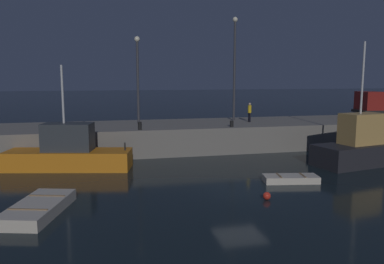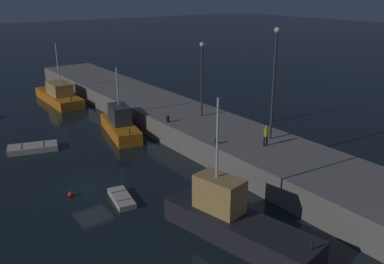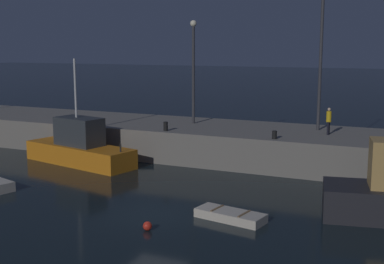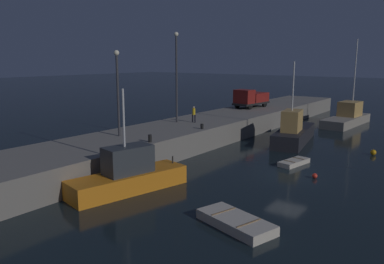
{
  "view_description": "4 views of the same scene",
  "coord_description": "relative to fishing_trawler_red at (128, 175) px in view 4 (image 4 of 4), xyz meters",
  "views": [
    {
      "loc": [
        -6.85,
        -18.33,
        5.82
      ],
      "look_at": [
        -0.09,
        10.61,
        1.6
      ],
      "focal_mm": 36.07,
      "sensor_mm": 36.0,
      "label": 1
    },
    {
      "loc": [
        26.55,
        -10.06,
        13.7
      ],
      "look_at": [
        -1.37,
        10.13,
        1.76
      ],
      "focal_mm": 39.0,
      "sensor_mm": 36.0,
      "label": 2
    },
    {
      "loc": [
        10.59,
        -19.17,
        7.35
      ],
      "look_at": [
        -2.8,
        10.3,
        1.96
      ],
      "focal_mm": 48.47,
      "sensor_mm": 36.0,
      "label": 3
    },
    {
      "loc": [
        -25.79,
        -10.52,
        8.39
      ],
      "look_at": [
        1.7,
        9.86,
        1.9
      ],
      "focal_mm": 36.31,
      "sensor_mm": 36.0,
      "label": 4
    }
  ],
  "objects": [
    {
      "name": "ground_plane",
      "position": [
        9.05,
        -6.97,
        -1.04
      ],
      "size": [
        320.0,
        320.0,
        0.0
      ],
      "primitive_type": "plane",
      "color": "black"
    },
    {
      "name": "pier_quay",
      "position": [
        9.05,
        5.52,
        -0.01
      ],
      "size": [
        77.13,
        7.19,
        2.06
      ],
      "color": "gray",
      "rests_on": "ground"
    },
    {
      "name": "fishing_trawler_red",
      "position": [
        0.0,
        0.0,
        0.0
      ],
      "size": [
        8.17,
        3.93,
        6.59
      ],
      "color": "orange",
      "rests_on": "ground"
    },
    {
      "name": "fishing_boat_blue",
      "position": [
        34.81,
        -4.15,
        -0.05
      ],
      "size": [
        10.31,
        3.64,
        10.85
      ],
      "color": "gray",
      "rests_on": "ground"
    },
    {
      "name": "fishing_boat_orange",
      "position": [
        20.19,
        -2.87,
        0.04
      ],
      "size": [
        9.9,
        4.45,
        8.11
      ],
      "color": "#232328",
      "rests_on": "ground"
    },
    {
      "name": "dinghy_orange_near",
      "position": [
        12.35,
        -6.13,
        -0.84
      ],
      "size": [
        3.18,
        1.66,
        0.42
      ],
      "color": "beige",
      "rests_on": "ground"
    },
    {
      "name": "dinghy_red_small",
      "position": [
        -0.62,
        -8.3,
        -0.78
      ],
      "size": [
        2.91,
        4.51,
        0.54
      ],
      "color": "beige",
      "rests_on": "ground"
    },
    {
      "name": "mooring_buoy_near",
      "position": [
        19.51,
        -10.55,
        -0.79
      ],
      "size": [
        0.5,
        0.5,
        0.5
      ],
      "primitive_type": "sphere",
      "color": "orange",
      "rests_on": "ground"
    },
    {
      "name": "mooring_buoy_mid",
      "position": [
        9.76,
        -8.73,
        -0.85
      ],
      "size": [
        0.37,
        0.37,
        0.37
      ],
      "primitive_type": "sphere",
      "color": "red",
      "rests_on": "ground"
    },
    {
      "name": "lamp_post_west",
      "position": [
        5.06,
        6.18,
        5.17
      ],
      "size": [
        0.44,
        0.44,
        7.0
      ],
      "color": "#38383D",
      "rests_on": "pier_quay"
    },
    {
      "name": "lamp_post_east",
      "position": [
        13.48,
        6.82,
        6.14
      ],
      "size": [
        0.44,
        0.44,
        8.87
      ],
      "color": "#38383D",
      "rests_on": "pier_quay"
    },
    {
      "name": "utility_truck",
      "position": [
        28.51,
        6.49,
        2.26
      ],
      "size": [
        5.77,
        2.7,
        2.43
      ],
      "color": "black",
      "rests_on": "pier_quay"
    },
    {
      "name": "dockworker",
      "position": [
        14.38,
        5.35,
        1.95
      ],
      "size": [
        0.3,
        0.43,
        1.63
      ],
      "color": "black",
      "rests_on": "pier_quay"
    },
    {
      "name": "bollard_west",
      "position": [
        11.83,
        2.55,
        1.26
      ],
      "size": [
        0.28,
        0.28,
        0.47
      ],
      "primitive_type": "cylinder",
      "color": "black",
      "rests_on": "pier_quay"
    },
    {
      "name": "bollard_central",
      "position": [
        4.81,
        2.5,
        1.31
      ],
      "size": [
        0.28,
        0.28,
        0.58
      ],
      "primitive_type": "cylinder",
      "color": "black",
      "rests_on": "pier_quay"
    }
  ]
}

